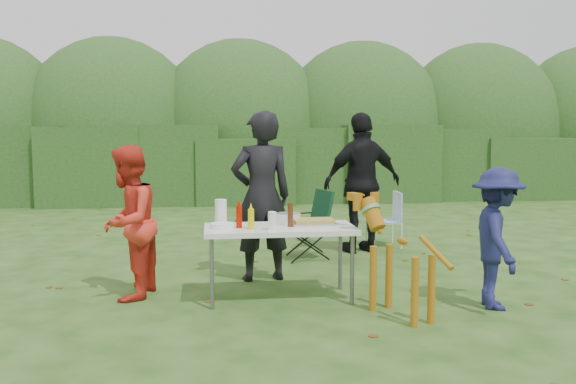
{
  "coord_description": "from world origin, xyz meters",
  "views": [
    {
      "loc": [
        -0.74,
        -6.16,
        1.72
      ],
      "look_at": [
        0.11,
        0.64,
        1.0
      ],
      "focal_mm": 38.0,
      "sensor_mm": 36.0,
      "label": 1
    }
  ],
  "objects": [
    {
      "name": "food_tray",
      "position": [
        0.28,
        -0.08,
        0.75
      ],
      "size": [
        0.45,
        0.3,
        0.02
      ],
      "primitive_type": "cube",
      "color": "#B7B7BA",
      "rests_on": "folding_table"
    },
    {
      "name": "folding_table",
      "position": [
        -0.07,
        -0.18,
        0.69
      ],
      "size": [
        1.5,
        0.7,
        0.74
      ],
      "color": "silver",
      "rests_on": "ground"
    },
    {
      "name": "lawn_chair",
      "position": [
        1.73,
        2.38,
        0.4
      ],
      "size": [
        0.49,
        0.49,
        0.81
      ],
      "primitive_type": null,
      "rotation": [
        0.0,
        0.0,
        3.12
      ],
      "color": "#3678BC",
      "rests_on": "ground"
    },
    {
      "name": "hedge_row",
      "position": [
        0.0,
        8.0,
        0.85
      ],
      "size": [
        22.0,
        1.4,
        1.7
      ],
      "primitive_type": "cube",
      "color": "#23471C",
      "rests_on": "ground"
    },
    {
      "name": "cup_stack",
      "position": [
        -0.17,
        -0.39,
        0.83
      ],
      "size": [
        0.08,
        0.08,
        0.18
      ],
      "primitive_type": "cylinder",
      "color": "white",
      "rests_on": "folding_table"
    },
    {
      "name": "person_red_jacket",
      "position": [
        -1.59,
        0.05,
        0.78
      ],
      "size": [
        0.73,
        0.86,
        1.55
      ],
      "primitive_type": "imported",
      "rotation": [
        0.0,
        0.0,
        -1.78
      ],
      "color": "red",
      "rests_on": "ground"
    },
    {
      "name": "mustard_bottle",
      "position": [
        -0.37,
        -0.31,
        0.84
      ],
      "size": [
        0.06,
        0.06,
        0.2
      ],
      "primitive_type": "cylinder",
      "color": "#D0CE08",
      "rests_on": "folding_table"
    },
    {
      "name": "camping_chair",
      "position": [
        0.51,
        1.71,
        0.45
      ],
      "size": [
        0.7,
        0.7,
        0.91
      ],
      "primitive_type": null,
      "rotation": [
        0.0,
        0.0,
        3.42
      ],
      "color": "#0E3620",
      "rests_on": "ground"
    },
    {
      "name": "ground",
      "position": [
        0.0,
        0.0,
        0.0
      ],
      "size": [
        80.0,
        80.0,
        0.0
      ],
      "primitive_type": "plane",
      "color": "#1E4211"
    },
    {
      "name": "plate_stack",
      "position": [
        -0.65,
        -0.21,
        0.77
      ],
      "size": [
        0.24,
        0.24,
        0.05
      ],
      "primitive_type": "cylinder",
      "color": "white",
      "rests_on": "folding_table"
    },
    {
      "name": "child",
      "position": [
        1.95,
        -0.73,
        0.68
      ],
      "size": [
        0.67,
        0.96,
        1.35
      ],
      "primitive_type": "imported",
      "rotation": [
        0.0,
        0.0,
        1.37
      ],
      "color": "#181B49",
      "rests_on": "ground"
    },
    {
      "name": "ketchup_bottle",
      "position": [
        -0.48,
        -0.21,
        0.85
      ],
      "size": [
        0.06,
        0.06,
        0.22
      ],
      "primitive_type": "cylinder",
      "color": "#A41100",
      "rests_on": "folding_table"
    },
    {
      "name": "paper_towel_roll",
      "position": [
        -0.66,
        0.0,
        0.87
      ],
      "size": [
        0.12,
        0.12,
        0.26
      ],
      "primitive_type": "cylinder",
      "color": "white",
      "rests_on": "folding_table"
    },
    {
      "name": "beer_bottle",
      "position": [
        0.03,
        -0.2,
        0.86
      ],
      "size": [
        0.06,
        0.06,
        0.24
      ],
      "primitive_type": "cylinder",
      "color": "#47230F",
      "rests_on": "folding_table"
    },
    {
      "name": "person_cook",
      "position": [
        -0.19,
        0.63,
        0.96
      ],
      "size": [
        0.77,
        0.57,
        1.91
      ],
      "primitive_type": "imported",
      "rotation": [
        0.0,
        0.0,
        3.32
      ],
      "color": "black",
      "rests_on": "ground"
    },
    {
      "name": "person_black_puffy",
      "position": [
        1.32,
        2.02,
        0.97
      ],
      "size": [
        1.21,
        0.71,
        1.94
      ],
      "primitive_type": "imported",
      "rotation": [
        0.0,
        0.0,
        3.37
      ],
      "color": "black",
      "rests_on": "ground"
    },
    {
      "name": "shrub_backdrop",
      "position": [
        0.0,
        9.6,
        1.6
      ],
      "size": [
        20.0,
        2.6,
        3.2
      ],
      "primitive_type": "ellipsoid",
      "color": "#3D6628",
      "rests_on": "ground"
    },
    {
      "name": "dog",
      "position": [
        0.96,
        -0.9,
        0.53
      ],
      "size": [
        0.88,
        1.21,
        1.07
      ],
      "primitive_type": null,
      "rotation": [
        0.0,
        0.0,
        2.0
      ],
      "color": "#975E11",
      "rests_on": "ground"
    },
    {
      "name": "pasta_bowl",
      "position": [
        0.04,
        0.05,
        0.79
      ],
      "size": [
        0.26,
        0.26,
        0.1
      ],
      "primitive_type": "cylinder",
      "color": "silver",
      "rests_on": "folding_table"
    },
    {
      "name": "focaccia_bread",
      "position": [
        0.28,
        -0.08,
        0.78
      ],
      "size": [
        0.4,
        0.26,
        0.04
      ],
      "primitive_type": "cube",
      "color": "#A8933F",
      "rests_on": "food_tray"
    }
  ]
}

